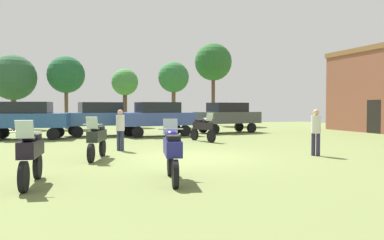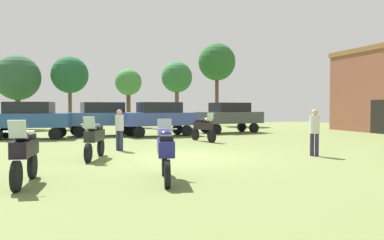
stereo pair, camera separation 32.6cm
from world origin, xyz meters
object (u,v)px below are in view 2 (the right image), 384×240
object	(u,v)px
motorcycle_8	(166,151)
car_3	(103,116)
person_2	(119,127)
tree_5	(70,75)
car_4	(159,116)
tree_7	(177,78)
tree_2	(217,62)
motorcycle_5	(25,153)
tree_6	(128,83)
motorcycle_4	(203,127)
motorcycle_6	(95,138)
tree_1	(18,78)
person_3	(315,129)
car_1	(230,115)
car_5	(30,117)

from	to	relation	value
motorcycle_8	car_3	bearing A→B (deg)	102.05
person_2	tree_5	size ratio (longest dim) A/B	0.29
car_3	car_4	bearing A→B (deg)	-118.57
car_3	tree_7	distance (m)	11.14
tree_7	tree_2	bearing A→B (deg)	22.00
motorcycle_5	tree_2	size ratio (longest dim) A/B	0.29
motorcycle_5	tree_6	size ratio (longest dim) A/B	0.44
car_3	motorcycle_4	bearing A→B (deg)	-146.97
motorcycle_4	motorcycle_5	world-z (taller)	motorcycle_5
motorcycle_4	tree_2	xyz separation A→B (m)	(6.44, 15.42, 5.09)
tree_5	tree_6	bearing A→B (deg)	11.77
motorcycle_6	tree_1	size ratio (longest dim) A/B	0.38
person_2	tree_6	bearing A→B (deg)	-58.46
tree_5	tree_7	xyz separation A→B (m)	(8.68, -0.31, -0.05)
person_2	tree_1	bearing A→B (deg)	-30.96
car_3	person_2	xyz separation A→B (m)	(0.10, -8.23, -0.22)
motorcycle_4	motorcycle_8	world-z (taller)	motorcycle_8
motorcycle_5	person_3	world-z (taller)	person_3
tree_1	person_3	bearing A→B (deg)	-59.62
car_3	car_4	xyz separation A→B (m)	(3.20, -1.24, 0.00)
person_2	tree_7	distance (m)	18.14
car_4	tree_1	bearing A→B (deg)	33.22
car_3	tree_5	size ratio (longest dim) A/B	0.79
motorcycle_5	motorcycle_6	bearing A→B (deg)	-107.32
car_4	motorcycle_8	bearing A→B (deg)	160.70
car_1	motorcycle_5	bearing A→B (deg)	132.28
car_3	tree_1	xyz separation A→B (m)	(-5.80, 9.07, 2.78)
car_3	tree_2	xyz separation A→B (m)	(11.01, 10.05, 4.62)
car_5	tree_2	world-z (taller)	tree_2
car_1	car_3	bearing A→B (deg)	80.56
car_5	tree_5	distance (m)	10.54
tree_2	tree_6	bearing A→B (deg)	-177.06
person_2	person_3	xyz separation A→B (m)	(6.43, -3.72, 0.01)
motorcycle_4	motorcycle_6	distance (m)	7.58
car_4	tree_1	size ratio (longest dim) A/B	0.79
car_5	person_3	size ratio (longest dim) A/B	2.74
motorcycle_4	car_4	bearing A→B (deg)	-86.87
car_1	tree_1	xyz separation A→B (m)	(-14.07, 8.85, 2.78)
tree_7	car_5	bearing A→B (deg)	-138.14
motorcycle_4	tree_5	bearing A→B (deg)	-80.35
motorcycle_5	car_4	size ratio (longest dim) A/B	0.48
motorcycle_8	car_1	bearing A→B (deg)	73.09
car_4	person_2	bearing A→B (deg)	148.16
car_4	person_2	size ratio (longest dim) A/B	2.75
tree_1	tree_7	bearing A→B (deg)	-3.39
car_1	car_4	bearing A→B (deg)	95.11
car_5	tree_7	bearing A→B (deg)	-38.59
motorcycle_6	tree_5	world-z (taller)	tree_5
tree_5	tree_6	size ratio (longest dim) A/B	1.15
motorcycle_5	motorcycle_6	distance (m)	4.31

